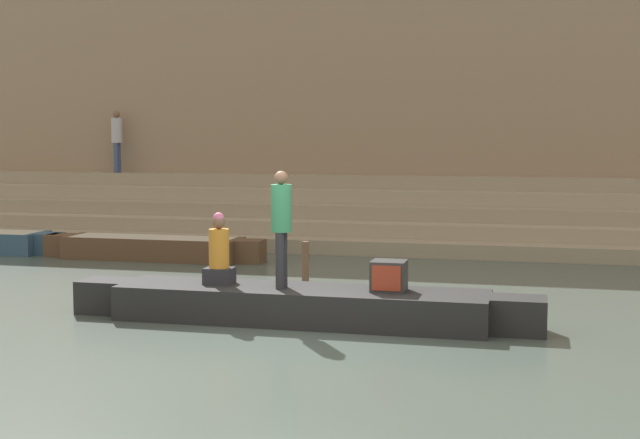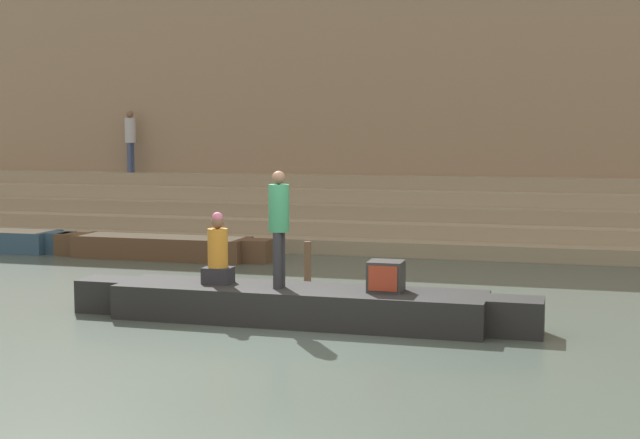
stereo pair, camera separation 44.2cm
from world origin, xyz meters
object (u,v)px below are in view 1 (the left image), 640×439
rowboat_main (301,304)px  tv_set (389,276)px  person_standing (281,220)px  person_rowing (219,254)px  moored_boat_shore (153,247)px  mooring_post (305,268)px  person_on_steps (117,137)px

rowboat_main → tv_set: 1.38m
person_standing → person_rowing: 1.18m
moored_boat_shore → mooring_post: size_ratio=5.55×
tv_set → person_standing: bearing=-170.9°
rowboat_main → person_rowing: (-1.29, 0.07, 0.69)m
mooring_post → person_standing: bearing=-83.9°
rowboat_main → person_rowing: bearing=179.8°
rowboat_main → person_standing: size_ratio=4.09×
person_standing → person_rowing: person_standing is taller
moored_boat_shore → person_standing: bearing=-48.7°
moored_boat_shore → person_on_steps: size_ratio=2.97×
person_standing → person_rowing: (-1.03, 0.14, -0.56)m
person_standing → tv_set: (1.57, 0.14, -0.78)m
person_on_steps → moored_boat_shore: bearing=32.9°
person_standing → moored_boat_shore: size_ratio=0.34×
rowboat_main → person_on_steps: person_on_steps is taller
tv_set → mooring_post: 2.84m
tv_set → person_on_steps: (-9.33, 10.16, 1.94)m
person_rowing → mooring_post: person_rowing is taller
person_rowing → tv_set: 2.61m
person_rowing → mooring_post: 2.35m
person_rowing → mooring_post: bearing=83.6°
person_rowing → person_on_steps: size_ratio=0.63×
tv_set → person_on_steps: size_ratio=0.29×
person_on_steps → mooring_post: bearing=42.1°
rowboat_main → tv_set: size_ratio=14.27×
tv_set → moored_boat_shore: (-6.18, 5.49, -0.47)m
person_rowing → tv_set: person_rowing is taller
tv_set → moored_boat_shore: tv_set is taller
person_standing → rowboat_main: bearing=19.3°
rowboat_main → tv_set: (1.30, 0.07, 0.46)m
rowboat_main → person_on_steps: bearing=131.1°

